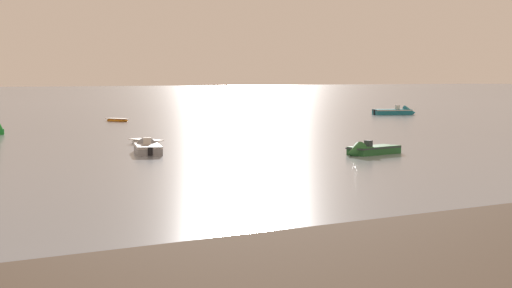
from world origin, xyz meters
TOP-DOWN VIEW (x-y plane):
  - rowboat_moored_0 at (-17.82, 62.51)m, footprint 2.43×3.46m
  - motorboat_moored_1 at (-31.84, 22.79)m, footprint 3.31×5.24m
  - rowboat_moored_2 at (-28.95, 29.43)m, footprint 1.89×3.69m
  - motorboat_moored_2 at (23.18, 57.91)m, footprint 6.57×4.13m
  - motorboat_moored_3 at (-19.43, 13.04)m, footprint 4.80×2.22m

SIDE VIEW (x-z plane):
  - rowboat_moored_0 at x=-17.82m, z-range -0.12..0.40m
  - rowboat_moored_2 at x=-28.95m, z-range -0.13..0.43m
  - motorboat_moored_3 at x=-19.43m, z-range -0.58..1.01m
  - motorboat_moored_1 at x=-31.84m, z-range -0.62..1.08m
  - motorboat_moored_2 at x=23.18m, z-range -0.77..1.36m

